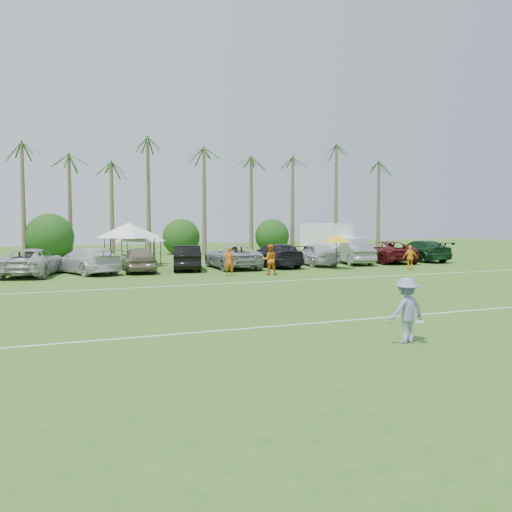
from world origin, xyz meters
name	(u,v)px	position (x,y,z in m)	size (l,w,h in m)	color
ground	(316,337)	(0.00, 0.00, 0.00)	(120.00, 120.00, 0.00)	#34601C
field_lines	(228,301)	(0.00, 8.00, 0.01)	(80.00, 12.10, 0.01)	white
palm_tree_3	(22,141)	(-8.00, 38.00, 10.06)	(2.40, 2.40, 11.90)	brown
palm_tree_4	(72,173)	(-4.00, 38.00, 7.48)	(2.40, 2.40, 8.90)	brown
palm_tree_5	(118,165)	(0.00, 38.00, 8.35)	(2.40, 2.40, 9.90)	brown
palm_tree_6	(161,157)	(4.00, 38.00, 9.21)	(2.40, 2.40, 10.90)	brown
palm_tree_7	(202,149)	(8.00, 38.00, 10.06)	(2.40, 2.40, 11.90)	brown
palm_tree_8	(250,178)	(13.00, 38.00, 7.48)	(2.40, 2.40, 8.90)	brown
palm_tree_9	(295,171)	(18.00, 38.00, 8.35)	(2.40, 2.40, 9.90)	brown
palm_tree_10	(338,164)	(23.00, 38.00, 9.21)	(2.40, 2.40, 10.90)	brown
palm_tree_11	(370,157)	(27.00, 38.00, 10.06)	(2.40, 2.40, 11.90)	brown
bush_tree_1	(49,237)	(-6.00, 39.00, 1.80)	(4.00, 4.00, 4.00)	brown
bush_tree_2	(180,235)	(6.00, 39.00, 1.80)	(4.00, 4.00, 4.00)	brown
bush_tree_3	(273,234)	(16.00, 39.00, 1.80)	(4.00, 4.00, 4.00)	brown
sideline_player_a	(229,261)	(3.52, 17.79, 0.91)	(0.66, 0.43, 1.82)	#CC5D16
sideline_player_b	(270,260)	(6.07, 17.34, 0.95)	(0.93, 0.72, 1.91)	orange
sideline_player_c	(410,258)	(16.35, 16.83, 0.84)	(0.98, 0.41, 1.68)	orange
box_truck	(332,241)	(15.81, 26.55, 1.62)	(3.34, 6.21, 3.03)	white
canopy_tent_left	(129,223)	(-1.15, 25.91, 3.21)	(4.63, 4.63, 3.75)	black
canopy_tent_right	(141,229)	(0.10, 28.03, 2.66)	(3.84, 3.84, 3.11)	black
market_umbrella	(336,239)	(11.87, 19.11, 2.12)	(2.12, 2.12, 2.36)	black
frisbee_player	(406,310)	(2.03, -1.67, 0.95)	(1.30, 0.84, 1.90)	#7C83B0
parked_car_2	(32,262)	(-7.68, 22.37, 0.85)	(2.81, 6.10, 1.69)	#B2B2B3
parked_car_3	(87,260)	(-4.41, 22.48, 0.85)	(2.37, 5.84, 1.69)	silver
parked_car_4	(139,259)	(-1.14, 22.25, 0.85)	(2.00, 4.97, 1.69)	#796E5C
parked_car_5	(187,258)	(2.13, 22.46, 0.85)	(1.79, 5.14, 1.69)	black
parked_car_6	(232,256)	(5.40, 22.39, 0.85)	(2.81, 6.10, 1.69)	#A1A3AB
parked_car_7	(275,255)	(8.67, 22.37, 0.85)	(2.37, 5.84, 1.69)	black
parked_car_8	(315,254)	(11.94, 22.28, 0.85)	(2.00, 4.97, 1.69)	silver
parked_car_9	(353,253)	(15.21, 22.30, 0.85)	(1.79, 5.14, 1.69)	gray
parked_car_10	(386,252)	(18.48, 22.61, 0.85)	(2.81, 6.10, 1.69)	#571317
parked_car_11	(420,251)	(21.75, 22.67, 0.85)	(2.37, 5.84, 1.69)	#123318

